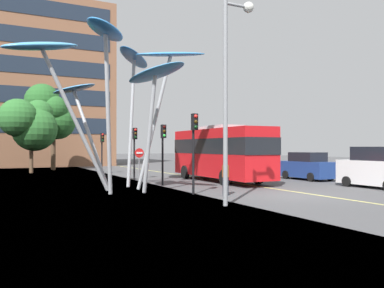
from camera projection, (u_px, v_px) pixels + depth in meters
name	position (u px, v px, depth m)	size (l,w,h in m)	color
ground	(282.00, 197.00, 18.91)	(120.00, 240.00, 0.10)	#4C4C4F
red_bus	(220.00, 151.00, 27.29)	(2.85, 10.07, 3.75)	red
leaf_sculpture	(110.00, 68.00, 21.49)	(10.82, 10.61, 8.28)	#9EA0A5
traffic_light_kerb_near	(194.00, 136.00, 19.61)	(0.28, 0.42, 3.94)	black
traffic_light_kerb_far	(163.00, 141.00, 24.16)	(0.28, 0.42, 3.66)	black
traffic_light_island_mid	(135.00, 142.00, 28.42)	(0.28, 0.42, 3.66)	black
traffic_light_opposite	(102.00, 144.00, 34.99)	(0.28, 0.42, 3.54)	black
car_parked_near	(378.00, 169.00, 22.77)	(2.02, 4.47, 2.33)	silver
car_parked_mid	(307.00, 167.00, 28.52)	(1.95, 4.13, 1.94)	navy
car_parked_far	(251.00, 162.00, 34.42)	(1.95, 4.00, 2.22)	gold
street_lamp	(231.00, 75.00, 16.02)	(1.41, 0.44, 8.22)	gray
tree_pavement_near	(30.00, 123.00, 35.64)	(5.05, 4.35, 6.59)	brown
tree_pavement_far	(51.00, 112.00, 40.19)	(4.95, 3.98, 8.58)	brown
pedestrian	(226.00, 178.00, 19.27)	(0.34, 0.34, 1.66)	#2D3342
no_entry_sign	(139.00, 160.00, 25.97)	(0.60, 0.12, 2.24)	gray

